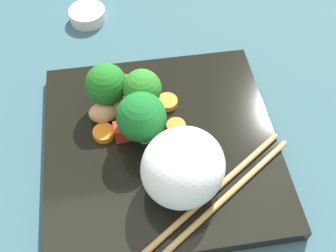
{
  "coord_description": "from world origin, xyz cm",
  "views": [
    {
      "loc": [
        -3.62,
        -26.11,
        40.7
      ],
      "look_at": [
        0.88,
        0.54,
        3.68
      ],
      "focal_mm": 44.46,
      "sensor_mm": 36.0,
      "label": 1
    }
  ],
  "objects_px": {
    "square_plate": "(161,145)",
    "broccoli_floret_1": "(141,117)",
    "rice_mound": "(183,167)",
    "chopstick_pair": "(220,194)",
    "sauce_cup": "(87,15)",
    "carrot_slice_0": "(167,102)"
  },
  "relations": [
    {
      "from": "carrot_slice_0",
      "to": "sauce_cup",
      "type": "relative_size",
      "value": 0.47
    },
    {
      "from": "broccoli_floret_1",
      "to": "sauce_cup",
      "type": "distance_m",
      "value": 0.25
    },
    {
      "from": "square_plate",
      "to": "broccoli_floret_1",
      "type": "bearing_deg",
      "value": 161.92
    },
    {
      "from": "rice_mound",
      "to": "sauce_cup",
      "type": "relative_size",
      "value": 1.63
    },
    {
      "from": "broccoli_floret_1",
      "to": "chopstick_pair",
      "type": "bearing_deg",
      "value": -50.59
    },
    {
      "from": "sauce_cup",
      "to": "square_plate",
      "type": "bearing_deg",
      "value": -73.77
    },
    {
      "from": "rice_mound",
      "to": "carrot_slice_0",
      "type": "bearing_deg",
      "value": 88.41
    },
    {
      "from": "sauce_cup",
      "to": "rice_mound",
      "type": "bearing_deg",
      "value": -74.58
    },
    {
      "from": "square_plate",
      "to": "sauce_cup",
      "type": "distance_m",
      "value": 0.26
    },
    {
      "from": "rice_mound",
      "to": "sauce_cup",
      "type": "height_order",
      "value": "rice_mound"
    },
    {
      "from": "rice_mound",
      "to": "sauce_cup",
      "type": "xyz_separation_m",
      "value": [
        -0.08,
        0.3,
        -0.05
      ]
    },
    {
      "from": "carrot_slice_0",
      "to": "sauce_cup",
      "type": "height_order",
      "value": "carrot_slice_0"
    },
    {
      "from": "broccoli_floret_1",
      "to": "sauce_cup",
      "type": "xyz_separation_m",
      "value": [
        -0.05,
        0.24,
        -0.05
      ]
    },
    {
      "from": "broccoli_floret_1",
      "to": "carrot_slice_0",
      "type": "distance_m",
      "value": 0.07
    },
    {
      "from": "broccoli_floret_1",
      "to": "sauce_cup",
      "type": "relative_size",
      "value": 1.31
    },
    {
      "from": "square_plate",
      "to": "chopstick_pair",
      "type": "xyz_separation_m",
      "value": [
        0.05,
        -0.08,
        0.01
      ]
    },
    {
      "from": "chopstick_pair",
      "to": "carrot_slice_0",
      "type": "bearing_deg",
      "value": 70.91
    },
    {
      "from": "rice_mound",
      "to": "carrot_slice_0",
      "type": "relative_size",
      "value": 3.49
    },
    {
      "from": "square_plate",
      "to": "rice_mound",
      "type": "xyz_separation_m",
      "value": [
        0.01,
        -0.06,
        0.05
      ]
    },
    {
      "from": "carrot_slice_0",
      "to": "chopstick_pair",
      "type": "bearing_deg",
      "value": -75.6
    },
    {
      "from": "rice_mound",
      "to": "chopstick_pair",
      "type": "relative_size",
      "value": 0.48
    },
    {
      "from": "carrot_slice_0",
      "to": "chopstick_pair",
      "type": "relative_size",
      "value": 0.14
    }
  ]
}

